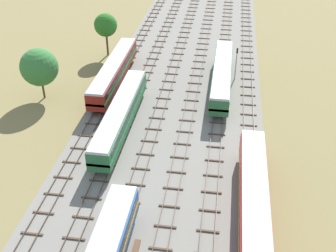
{
  "coord_description": "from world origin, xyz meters",
  "views": [
    {
      "loc": [
        7.03,
        -7.7,
        32.59
      ],
      "look_at": [
        0.0,
        39.44,
        1.5
      ],
      "focal_mm": 44.33,
      "sensor_mm": 36.0,
      "label": 1
    }
  ],
  "objects_px": {
    "passenger_coach_right_near": "(254,201)",
    "passenger_coach_far_left_midfar": "(114,70)",
    "passenger_coach_centre_right_far": "(222,74)",
    "signal_post_nearest": "(236,59)",
    "passenger_coach_left_mid": "(121,114)"
  },
  "relations": [
    {
      "from": "passenger_coach_right_near",
      "to": "passenger_coach_left_mid",
      "type": "relative_size",
      "value": 1.0
    },
    {
      "from": "passenger_coach_right_near",
      "to": "passenger_coach_far_left_midfar",
      "type": "distance_m",
      "value": 35.95
    },
    {
      "from": "passenger_coach_far_left_midfar",
      "to": "signal_post_nearest",
      "type": "bearing_deg",
      "value": 14.59
    },
    {
      "from": "passenger_coach_right_near",
      "to": "passenger_coach_far_left_midfar",
      "type": "relative_size",
      "value": 1.0
    },
    {
      "from": "passenger_coach_far_left_midfar",
      "to": "passenger_coach_left_mid",
      "type": "bearing_deg",
      "value": -71.61
    },
    {
      "from": "passenger_coach_far_left_midfar",
      "to": "passenger_coach_centre_right_far",
      "type": "relative_size",
      "value": 1.0
    },
    {
      "from": "passenger_coach_right_near",
      "to": "passenger_coach_centre_right_far",
      "type": "height_order",
      "value": "same"
    },
    {
      "from": "passenger_coach_centre_right_far",
      "to": "passenger_coach_left_mid",
      "type": "bearing_deg",
      "value": -132.35
    },
    {
      "from": "passenger_coach_right_near",
      "to": "signal_post_nearest",
      "type": "distance_m",
      "value": 33.48
    },
    {
      "from": "passenger_coach_right_near",
      "to": "signal_post_nearest",
      "type": "xyz_separation_m",
      "value": [
        -2.23,
        33.39,
        1.02
      ]
    },
    {
      "from": "passenger_coach_centre_right_far",
      "to": "signal_post_nearest",
      "type": "height_order",
      "value": "signal_post_nearest"
    },
    {
      "from": "passenger_coach_centre_right_far",
      "to": "signal_post_nearest",
      "type": "xyz_separation_m",
      "value": [
        2.23,
        3.96,
        1.02
      ]
    },
    {
      "from": "passenger_coach_left_mid",
      "to": "passenger_coach_centre_right_far",
      "type": "bearing_deg",
      "value": 47.65
    },
    {
      "from": "signal_post_nearest",
      "to": "passenger_coach_far_left_midfar",
      "type": "bearing_deg",
      "value": -165.41
    },
    {
      "from": "passenger_coach_left_mid",
      "to": "signal_post_nearest",
      "type": "height_order",
      "value": "signal_post_nearest"
    }
  ]
}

